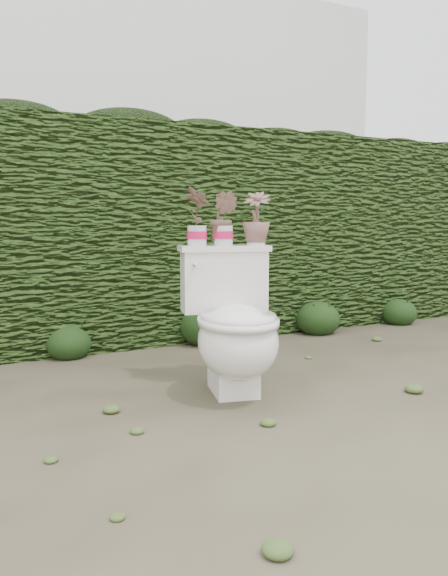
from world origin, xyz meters
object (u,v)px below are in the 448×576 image
potted_plant_center (223,220)px  potted_plant_left (197,218)px  potted_plant_right (256,220)px  toilet (234,328)px

potted_plant_center → potted_plant_left: bearing=-146.5°
potted_plant_right → potted_plant_left: bearing=-156.3°
toilet → potted_plant_right: potted_plant_right is taller
potted_plant_left → potted_plant_right: size_ratio=1.08×
toilet → potted_plant_right: 0.64m
potted_plant_center → potted_plant_right: (0.18, -0.04, 0.00)m
toilet → potted_plant_center: (0.05, 0.23, 0.56)m
toilet → potted_plant_left: bearing=122.4°
toilet → potted_plant_right: (0.24, 0.19, 0.56)m
toilet → potted_plant_left: (-0.09, 0.27, 0.57)m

